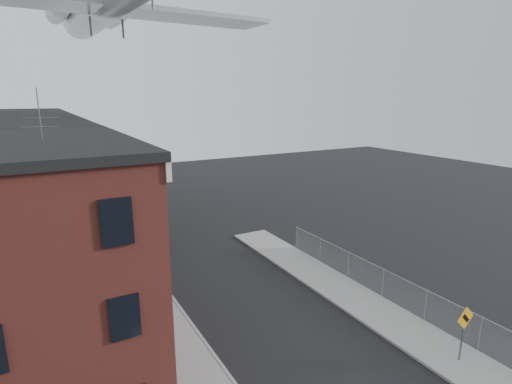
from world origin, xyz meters
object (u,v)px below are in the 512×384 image
Objects in this scene: street_tree at (101,189)px; car_mid at (133,230)px; warning_sign at (464,325)px; utility_pole at (117,201)px; car_near at (146,247)px; car_far at (139,212)px.

car_mid is at bearing -70.04° from street_tree.
warning_sign is 0.31× the size of utility_pole.
utility_pole is at bearing -91.89° from street_tree.
utility_pole is at bearing 120.48° from warning_sign.
car_near is (1.67, -9.11, -2.88)m from street_tree.
utility_pole is at bearing -106.94° from car_mid.
street_tree is at bearing 101.04° from car_near.
street_tree reaches higher than car_far.
car_far is (3.47, 0.66, -2.87)m from street_tree.
car_near is at bearing -101.95° from car_far.
warning_sign is at bearing -77.48° from car_far.
utility_pole reaches higher than car_mid.
utility_pole is 11.97m from car_far.
utility_pole is 4.64m from car_near.
car_near is 0.98× the size of car_mid.
car_mid is (-9.20, 24.34, -1.33)m from warning_sign.
warning_sign is 0.70× the size of car_far.
car_near is 4.50m from car_mid.
car_near is at bearing 22.25° from utility_pole.
car_mid is at bearing -110.38° from car_far.
warning_sign reaches higher than car_far.
car_near is 0.82× the size of car_far.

